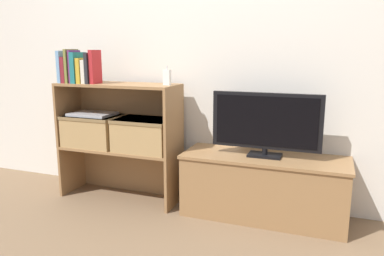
{
  "coord_description": "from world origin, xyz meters",
  "views": [
    {
      "loc": [
        0.9,
        -2.25,
        1.13
      ],
      "look_at": [
        0.0,
        0.17,
        0.6
      ],
      "focal_mm": 35.0,
      "sensor_mm": 36.0,
      "label": 1
    }
  ],
  "objects_px": {
    "book_plum": "(74,67)",
    "book_crimson": "(95,67)",
    "book_maroon": "(69,70)",
    "book_charcoal": "(91,68)",
    "baby_monitor": "(167,77)",
    "tv": "(266,123)",
    "tv_stand": "(263,187)",
    "book_skyblue": "(64,67)",
    "book_teal": "(78,68)",
    "storage_basket_left": "(94,129)",
    "book_ivory": "(87,72)",
    "laptop": "(93,114)",
    "book_mustard": "(83,71)",
    "storage_basket_right": "(144,133)",
    "book_olive": "(72,66)"
  },
  "relations": [
    {
      "from": "book_plum",
      "to": "book_crimson",
      "type": "distance_m",
      "value": 0.18
    },
    {
      "from": "book_maroon",
      "to": "book_charcoal",
      "type": "relative_size",
      "value": 0.86
    },
    {
      "from": "baby_monitor",
      "to": "tv",
      "type": "bearing_deg",
      "value": 2.22
    },
    {
      "from": "tv_stand",
      "to": "book_crimson",
      "type": "relative_size",
      "value": 4.54
    },
    {
      "from": "tv_stand",
      "to": "book_crimson",
      "type": "distance_m",
      "value": 1.49
    },
    {
      "from": "book_skyblue",
      "to": "book_plum",
      "type": "relative_size",
      "value": 0.98
    },
    {
      "from": "tv",
      "to": "book_skyblue",
      "type": "xyz_separation_m",
      "value": [
        -1.53,
        -0.09,
        0.35
      ]
    },
    {
      "from": "book_teal",
      "to": "book_charcoal",
      "type": "height_order",
      "value": "book_teal"
    },
    {
      "from": "book_teal",
      "to": "storage_basket_left",
      "type": "xyz_separation_m",
      "value": [
        0.07,
        0.05,
        -0.47
      ]
    },
    {
      "from": "book_ivory",
      "to": "laptop",
      "type": "relative_size",
      "value": 0.53
    },
    {
      "from": "tv_stand",
      "to": "laptop",
      "type": "height_order",
      "value": "laptop"
    },
    {
      "from": "book_mustard",
      "to": "book_ivory",
      "type": "height_order",
      "value": "book_mustard"
    },
    {
      "from": "book_skyblue",
      "to": "storage_basket_right",
      "type": "relative_size",
      "value": 0.56
    },
    {
      "from": "book_maroon",
      "to": "book_ivory",
      "type": "bearing_deg",
      "value": 0.0
    },
    {
      "from": "book_charcoal",
      "to": "book_teal",
      "type": "bearing_deg",
      "value": 180.0
    },
    {
      "from": "book_maroon",
      "to": "baby_monitor",
      "type": "height_order",
      "value": "book_maroon"
    },
    {
      "from": "tv_stand",
      "to": "book_maroon",
      "type": "xyz_separation_m",
      "value": [
        -1.49,
        -0.09,
        0.77
      ]
    },
    {
      "from": "book_skyblue",
      "to": "book_plum",
      "type": "xyz_separation_m",
      "value": [
        0.09,
        0.0,
        0.0
      ]
    },
    {
      "from": "tv",
      "to": "laptop",
      "type": "xyz_separation_m",
      "value": [
        -1.33,
        -0.04,
        -0.01
      ]
    },
    {
      "from": "laptop",
      "to": "book_plum",
      "type": "bearing_deg",
      "value": -155.15
    },
    {
      "from": "tv_stand",
      "to": "book_charcoal",
      "type": "bearing_deg",
      "value": -175.88
    },
    {
      "from": "book_plum",
      "to": "storage_basket_right",
      "type": "relative_size",
      "value": 0.57
    },
    {
      "from": "book_skyblue",
      "to": "book_plum",
      "type": "distance_m",
      "value": 0.09
    },
    {
      "from": "book_maroon",
      "to": "book_plum",
      "type": "distance_m",
      "value": 0.06
    },
    {
      "from": "tv",
      "to": "baby_monitor",
      "type": "relative_size",
      "value": 5.26
    },
    {
      "from": "tv_stand",
      "to": "baby_monitor",
      "type": "xyz_separation_m",
      "value": [
        -0.7,
        -0.03,
        0.73
      ]
    },
    {
      "from": "book_skyblue",
      "to": "baby_monitor",
      "type": "relative_size",
      "value": 1.74
    },
    {
      "from": "book_charcoal",
      "to": "storage_basket_left",
      "type": "xyz_separation_m",
      "value": [
        -0.05,
        0.05,
        -0.47
      ]
    },
    {
      "from": "tv_stand",
      "to": "book_mustard",
      "type": "relative_size",
      "value": 5.96
    },
    {
      "from": "baby_monitor",
      "to": "storage_basket_left",
      "type": "height_order",
      "value": "baby_monitor"
    },
    {
      "from": "book_ivory",
      "to": "book_plum",
      "type": "bearing_deg",
      "value": 180.0
    },
    {
      "from": "storage_basket_right",
      "to": "book_ivory",
      "type": "bearing_deg",
      "value": -173.64
    },
    {
      "from": "book_ivory",
      "to": "storage_basket_left",
      "type": "xyz_separation_m",
      "value": [
        -0.01,
        0.05,
        -0.45
      ]
    },
    {
      "from": "book_plum",
      "to": "baby_monitor",
      "type": "bearing_deg",
      "value": 4.97
    },
    {
      "from": "book_olive",
      "to": "book_charcoal",
      "type": "bearing_deg",
      "value": 0.0
    },
    {
      "from": "book_olive",
      "to": "storage_basket_right",
      "type": "relative_size",
      "value": 0.59
    },
    {
      "from": "book_maroon",
      "to": "book_crimson",
      "type": "xyz_separation_m",
      "value": [
        0.24,
        0.0,
        0.03
      ]
    },
    {
      "from": "book_maroon",
      "to": "storage_basket_right",
      "type": "xyz_separation_m",
      "value": [
        0.61,
        0.05,
        -0.46
      ]
    },
    {
      "from": "book_skyblue",
      "to": "book_charcoal",
      "type": "bearing_deg",
      "value": 0.0
    },
    {
      "from": "book_plum",
      "to": "book_mustard",
      "type": "height_order",
      "value": "book_plum"
    },
    {
      "from": "book_skyblue",
      "to": "book_maroon",
      "type": "distance_m",
      "value": 0.04
    },
    {
      "from": "book_ivory",
      "to": "laptop",
      "type": "bearing_deg",
      "value": 100.22
    },
    {
      "from": "book_ivory",
      "to": "baby_monitor",
      "type": "distance_m",
      "value": 0.62
    },
    {
      "from": "book_plum",
      "to": "book_ivory",
      "type": "bearing_deg",
      "value": -0.0
    },
    {
      "from": "book_skyblue",
      "to": "laptop",
      "type": "distance_m",
      "value": 0.41
    },
    {
      "from": "storage_basket_left",
      "to": "storage_basket_right",
      "type": "relative_size",
      "value": 1.0
    },
    {
      "from": "tv_stand",
      "to": "book_maroon",
      "type": "bearing_deg",
      "value": -176.45
    },
    {
      "from": "book_skyblue",
      "to": "book_charcoal",
      "type": "height_order",
      "value": "book_skyblue"
    },
    {
      "from": "storage_basket_right",
      "to": "book_mustard",
      "type": "bearing_deg",
      "value": -174.18
    },
    {
      "from": "book_teal",
      "to": "book_mustard",
      "type": "relative_size",
      "value": 1.22
    }
  ]
}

